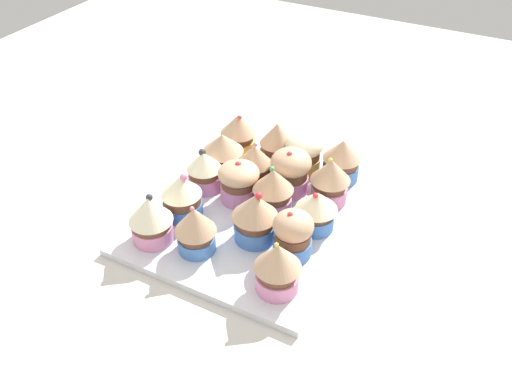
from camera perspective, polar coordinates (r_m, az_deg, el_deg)
The scene contains 20 objects.
ground_plane at distance 83.56cm, azimuth 0.00°, elevation -3.07°, with size 180.00×180.00×3.00cm, color beige.
baking_tray at distance 82.19cm, azimuth 0.00°, elevation -1.97°, with size 36.72×30.46×1.20cm.
cupcake_0 at distance 67.26cm, azimuth 2.33°, elevation -7.96°, with size 6.07×6.07×7.76cm.
cupcake_1 at distance 72.10cm, azimuth 3.97°, elevation -4.49°, with size 5.58×5.58×7.41cm.
cupcake_2 at distance 76.51cm, azimuth 6.41°, elevation -1.93°, with size 6.11×6.11×6.69cm.
cupcake_3 at distance 81.41cm, azimuth 7.96°, elevation 1.28°, with size 6.13×6.13×7.79cm.
cupcake_4 at distance 86.63cm, azimuth 9.16°, elevation 3.47°, with size 6.17×6.17×7.28cm.
cupcake_5 at distance 73.93cm, azimuth -0.12°, elevation -2.61°, with size 6.50×6.50×8.14cm.
cupcake_6 at distance 78.79cm, azimuth 1.84°, elevation 0.20°, with size 6.16×6.16×7.83cm.
cupcake_7 at distance 82.98cm, azimuth 3.74°, elevation 2.34°, with size 6.40×6.40×7.70cm.
cupcake_8 at distance 87.66cm, azimuth 5.15°, elevation 4.31°, with size 6.19×6.19×7.13cm.
cupcake_9 at distance 72.90cm, azimuth -6.51°, elevation -3.89°, with size 5.82×5.82×7.54cm.
cupcake_10 at distance 81.36cm, azimuth -1.85°, elevation 1.16°, with size 6.38×6.38×6.83cm.
cupcake_11 at distance 84.64cm, azimuth -0.16°, elevation 3.02°, with size 5.62×5.62×7.39cm.
cupcake_12 at distance 89.09cm, azimuth 2.25°, elevation 5.20°, with size 5.77×5.77×7.78cm.
cupcake_13 at distance 75.43cm, azimuth -11.21°, elevation -2.79°, with size 6.23×6.23×7.72cm.
cupcake_14 at distance 79.13cm, azimuth -7.97°, elevation -0.39°, with size 6.08×6.08×7.31cm.
cupcake_15 at distance 84.06cm, azimuth -5.54°, elevation 2.37°, with size 5.60×5.60×7.05cm.
cupcake_16 at distance 87.21cm, azimuth -3.57°, elevation 4.25°, with size 6.80×6.80×7.21cm.
cupcake_17 at distance 92.05cm, azimuth -1.89°, elevation 6.35°, with size 6.22×6.22×7.55cm.
Camera 1 is at (-55.63, -28.97, 53.71)cm, focal length 37.35 mm.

